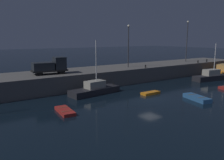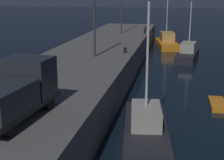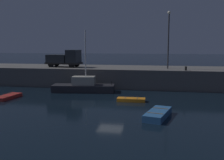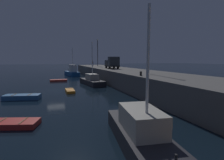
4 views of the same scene
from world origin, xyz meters
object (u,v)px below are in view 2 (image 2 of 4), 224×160
Objects in this scene: lamp_post_east at (94,4)px; fishing_boat_orange at (188,53)px; utility_truck at (14,91)px; fishing_trawler_red at (146,128)px; fishing_boat_white at (167,42)px; rowboat_white_mid at (218,104)px; bollard_central at (125,50)px; bollard_west at (145,32)px; bollard_east at (146,28)px.

fishing_boat_orange is at bearing -32.32° from lamp_post_east.
lamp_post_east reaches higher than utility_truck.
fishing_trawler_red is 1.02× the size of lamp_post_east.
fishing_trawler_red is 1.05× the size of fishing_boat_orange.
fishing_boat_white is 1.65× the size of utility_truck.
rowboat_white_mid is 10.53m from bollard_central.
utility_truck is 33.00m from bollard_west.
fishing_boat_white reaches higher than bollard_east.
fishing_boat_orange is 7.42m from bollard_west.
fishing_boat_orange is 0.98× the size of lamp_post_east.
fishing_boat_orange is at bearing -16.69° from utility_truck.
lamp_post_east reaches higher than bollard_central.
fishing_boat_white reaches higher than bollard_central.
bollard_central is (-11.42, 6.26, 2.12)m from fishing_boat_orange.
fishing_boat_white is 1.16× the size of fishing_boat_orange.
fishing_boat_orange is at bearing -7.05° from fishing_trawler_red.
bollard_west is 15.42m from bollard_central.
fishing_boat_orange reaches higher than utility_truck.
bollard_west is (17.68, -2.78, -4.35)m from lamp_post_east.
fishing_boat_orange is 13.19m from bollard_central.
fishing_boat_white reaches higher than rowboat_white_mid.
fishing_trawler_red is 0.90× the size of fishing_boat_white.
lamp_post_east is 5.47m from bollard_central.
fishing_boat_orange is 12.53× the size of bollard_east.
bollard_east is (7.67, 6.11, 2.16)m from fishing_boat_orange.
utility_truck is at bearing 137.06° from rowboat_white_mid.
utility_truck is (-38.25, 5.75, 3.12)m from fishing_boat_white.
fishing_boat_orange is at bearing -124.27° from bollard_west.
rowboat_white_mid is 26.67m from bollard_east.
utility_truck is (-4.53, 5.65, 3.23)m from fishing_trawler_red.
fishing_boat_orange is 10.04m from bollard_east.
fishing_boat_white is at bearing -13.98° from lamp_post_east.
bollard_west is (-5.39, 2.96, 2.13)m from fishing_boat_white.
rowboat_white_mid is at bearing -110.93° from lamp_post_east.
fishing_boat_orange reaches higher than bollard_east.
fishing_trawler_red is 2.72× the size of rowboat_white_mid.
bollard_west is at bearing -176.29° from bollard_east.
fishing_trawler_red is at bearing -174.47° from bollard_east.
lamp_post_east is (10.65, 5.65, 6.59)m from fishing_trawler_red.
bollard_west is at bearing 55.73° from fishing_boat_orange.
fishing_trawler_red reaches higher than bollard_central.
fishing_trawler_red is 15.34× the size of bollard_central.
fishing_boat_orange is (-9.39, -2.91, 0.00)m from fishing_boat_white.
fishing_boat_orange is 17.76m from rowboat_white_mid.
rowboat_white_mid is at bearing -162.73° from bollard_east.
lamp_post_east is at bearing 133.34° from bollard_central.
rowboat_white_mid is (6.67, -4.77, -0.52)m from fishing_trawler_red.
fishing_trawler_red is 8.22m from rowboat_white_mid.
bollard_east is (19.08, -0.14, 0.05)m from bollard_central.
fishing_boat_white is at bearing -0.17° from fishing_trawler_red.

